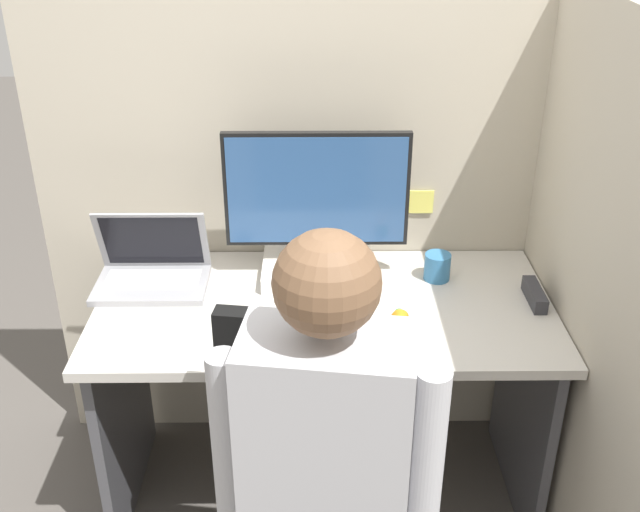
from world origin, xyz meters
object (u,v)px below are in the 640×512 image
stapler (535,295)px  person (329,491)px  paper_box (317,268)px  coffee_mug (437,267)px  laptop (152,271)px  carrot_toy (402,329)px  monitor (317,195)px

stapler → person: 1.01m
paper_box → person: 0.96m
coffee_mug → person: bearing=-111.0°
laptop → carrot_toy: laptop is taller
laptop → person: person is taller
monitor → laptop: monitor is taller
laptop → coffee_mug: bearing=1.7°
laptop → stapler: 1.17m
carrot_toy → paper_box: bearing=123.0°
carrot_toy → person: person is taller
paper_box → monitor: monitor is taller
person → coffee_mug: size_ratio=15.54×
paper_box → monitor: bearing=90.0°
paper_box → carrot_toy: same height
paper_box → stapler: bearing=-14.8°
laptop → carrot_toy: 0.80m
monitor → coffee_mug: (0.38, -0.03, -0.23)m
monitor → person: size_ratio=0.42×
paper_box → person: person is taller
stapler → person: bearing=-128.6°
laptop → coffee_mug: 0.89m
paper_box → coffee_mug: (0.38, -0.03, 0.02)m
person → coffee_mug: person is taller
laptop → stapler: size_ratio=2.16×
paper_box → carrot_toy: (0.23, -0.36, 0.00)m
carrot_toy → laptop: bearing=157.8°
monitor → person: person is taller
monitor → carrot_toy: monitor is taller
paper_box → carrot_toy: bearing=-57.0°
carrot_toy → coffee_mug: coffee_mug is taller
paper_box → laptop: (-0.51, -0.06, 0.02)m
paper_box → carrot_toy: 0.43m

